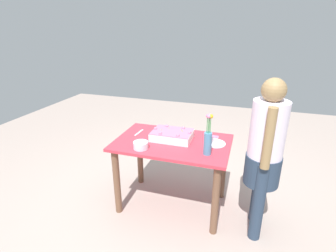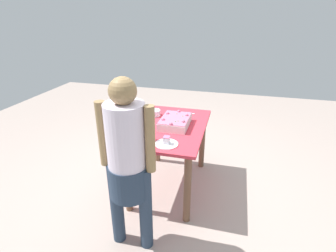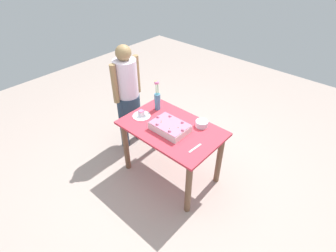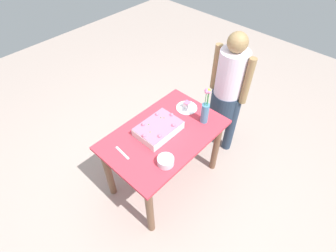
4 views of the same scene
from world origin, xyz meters
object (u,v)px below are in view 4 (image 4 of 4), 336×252
Objects in this scene: flower_vase at (205,110)px; fruit_bowl at (166,161)px; serving_plate_with_slice at (187,107)px; cake_knife at (122,153)px; person_standing at (228,89)px; sheet_cake at (158,128)px.

flower_vase is 2.71× the size of fruit_bowl.
flower_vase reaches higher than serving_plate_with_slice.
cake_knife is 0.40m from fruit_bowl.
person_standing is at bearing -172.87° from flower_vase.
cake_knife is (0.84, -0.03, -0.02)m from serving_plate_with_slice.
person_standing is (-1.30, 0.22, 0.08)m from cake_knife.
fruit_bowl reaches higher than cake_knife.
cake_knife is 0.48× the size of flower_vase.
serving_plate_with_slice is at bearing -153.86° from fruit_bowl.
person_standing is (-1.12, -0.14, 0.05)m from fruit_bowl.
serving_plate_with_slice is 0.15× the size of person_standing.
sheet_cake is 0.40m from cake_knife.
cake_knife is 1.29× the size of fruit_bowl.
sheet_cake is at bearing -10.24° from person_standing.
sheet_cake reaches higher than fruit_bowl.
serving_plate_with_slice is 0.84m from cake_knife.
person_standing is (-0.90, 0.16, 0.04)m from sheet_cake.
sheet_cake reaches higher than cake_knife.
fruit_bowl is (0.22, 0.30, -0.01)m from sheet_cake.
fruit_bowl is at bearing 30.48° from cake_knife.
cake_knife is at bearing -9.49° from person_standing.
flower_vase is 0.26× the size of person_standing.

